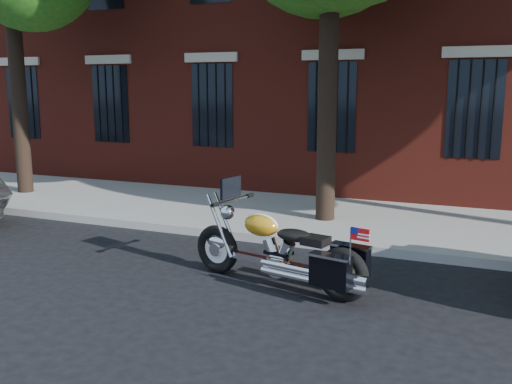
% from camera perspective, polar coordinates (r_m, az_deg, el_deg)
% --- Properties ---
extents(ground, '(120.00, 120.00, 0.00)m').
position_cam_1_polar(ground, '(8.65, -1.66, -7.44)').
color(ground, black).
rests_on(ground, ground).
extents(curb, '(40.00, 0.16, 0.15)m').
position_cam_1_polar(curb, '(9.85, 1.65, -4.73)').
color(curb, gray).
rests_on(curb, ground).
extents(sidewalk, '(40.00, 3.60, 0.15)m').
position_cam_1_polar(sidewalk, '(11.58, 4.99, -2.45)').
color(sidewalk, gray).
rests_on(sidewalk, ground).
extents(motorcycle, '(2.71, 1.18, 1.43)m').
position_cam_1_polar(motorcycle, '(7.61, 2.84, -6.20)').
color(motorcycle, black).
rests_on(motorcycle, ground).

